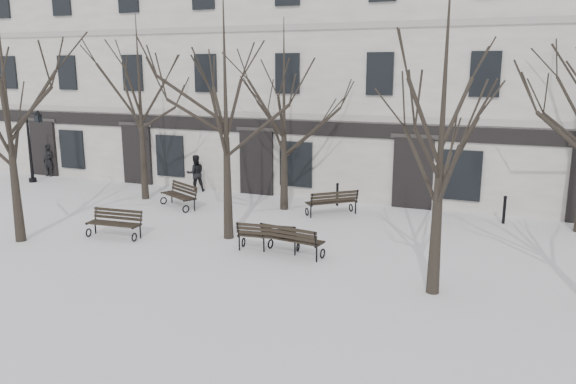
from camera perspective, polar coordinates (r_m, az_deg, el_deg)
The scene contains 17 objects.
ground at distance 17.31m, azimuth -3.78°, elevation -6.50°, with size 100.00×100.00×0.00m, color silver.
building at distance 28.59m, azimuth 7.62°, elevation 12.15°, with size 40.40×10.20×11.40m.
tree_0 at distance 19.98m, azimuth -26.77°, elevation 8.91°, with size 5.42×5.42×7.74m.
tree_1 at distance 18.33m, azimuth -6.41°, elevation 10.78°, with size 5.71×5.71×8.16m.
tree_2 at distance 13.99m, azimuth 15.55°, elevation 9.22°, with size 5.52×5.52×7.89m.
tree_4 at distance 24.88m, azimuth -14.87°, elevation 10.34°, with size 5.46×5.46×7.79m.
tree_5 at distance 22.21m, azimuth -0.41°, elevation 10.10°, with size 5.27×5.27×7.52m.
bench_0 at distance 19.89m, azimuth -17.18°, elevation -2.97°, with size 1.93×0.83×0.95m.
bench_1 at distance 17.52m, azimuth -2.06°, elevation -4.44°, with size 1.97×0.91×0.96m.
bench_2 at distance 17.13m, azimuth 0.37°, elevation -4.79°, with size 2.03×0.99×0.99m.
bench_3 at distance 23.47m, azimuth -10.94°, elevation -0.26°, with size 2.05×1.55×1.00m.
bench_4 at distance 21.87m, azimuth 4.52°, elevation -0.98°, with size 1.94×1.85×1.01m.
lamp_post at distance 30.65m, azimuth -24.50°, elevation 4.73°, with size 1.13×0.42×3.62m.
bollard_a at distance 23.43m, azimuth 5.03°, elevation -0.15°, with size 0.13×0.13×0.98m.
bollard_b at distance 22.13m, azimuth 21.12°, elevation -1.59°, with size 0.14×0.14×1.06m.
pedestrian_a at distance 32.47m, azimuth -23.05°, elevation 1.49°, with size 0.62×0.41×1.69m, color black.
pedestrian_b at distance 26.53m, azimuth -9.31°, elevation 0.07°, with size 0.84×0.65×1.72m, color black.
Camera 1 is at (7.15, -14.73, 5.61)m, focal length 35.00 mm.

